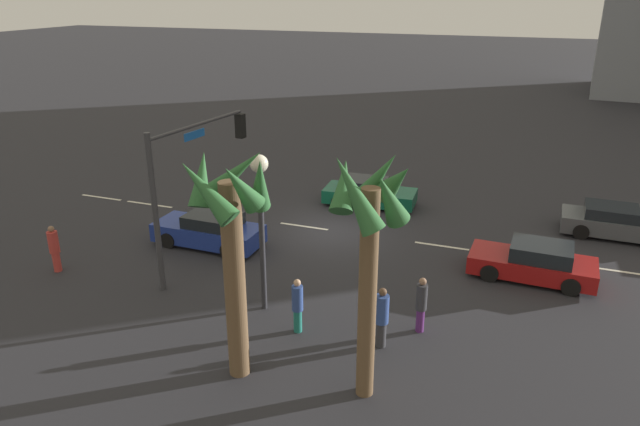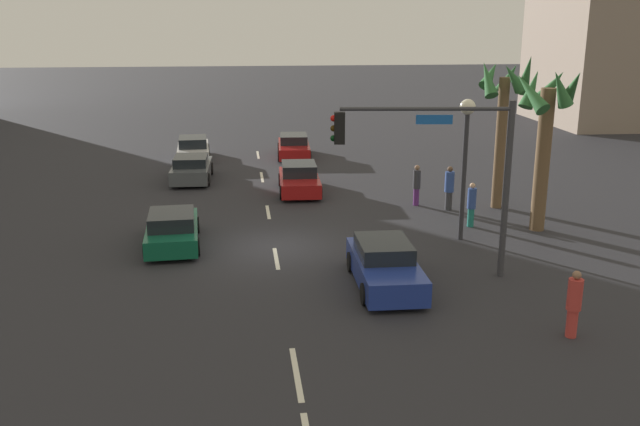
% 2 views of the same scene
% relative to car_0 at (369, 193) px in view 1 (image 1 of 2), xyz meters
% --- Properties ---
extents(ground_plane, '(220.00, 220.00, 0.00)m').
position_rel_car_0_xyz_m(ground_plane, '(0.58, 3.62, -0.60)').
color(ground_plane, '#28282D').
extents(lane_stripe_1, '(2.47, 0.14, 0.01)m').
position_rel_car_0_xyz_m(lane_stripe_1, '(-11.08, 3.62, -0.60)').
color(lane_stripe_1, silver).
rests_on(lane_stripe_1, ground_plane).
extents(lane_stripe_2, '(2.19, 0.14, 0.01)m').
position_rel_car_0_xyz_m(lane_stripe_2, '(-4.13, 3.62, -0.60)').
color(lane_stripe_2, silver).
rests_on(lane_stripe_2, ground_plane).
extents(lane_stripe_3, '(2.23, 0.14, 0.01)m').
position_rel_car_0_xyz_m(lane_stripe_3, '(1.90, 3.62, -0.60)').
color(lane_stripe_3, silver).
rests_on(lane_stripe_3, ground_plane).
extents(lane_stripe_4, '(2.54, 0.14, 0.01)m').
position_rel_car_0_xyz_m(lane_stripe_4, '(9.94, 3.62, -0.60)').
color(lane_stripe_4, silver).
rests_on(lane_stripe_4, ground_plane).
extents(lane_stripe_5, '(2.34, 0.14, 0.01)m').
position_rel_car_0_xyz_m(lane_stripe_5, '(12.78, 3.62, -0.60)').
color(lane_stripe_5, silver).
rests_on(lane_stripe_5, ground_plane).
extents(car_0, '(4.42, 2.09, 1.29)m').
position_rel_car_0_xyz_m(car_0, '(0.00, 0.00, 0.00)').
color(car_0, '#0F5138').
rests_on(car_0, ground_plane).
extents(car_1, '(4.41, 2.06, 1.35)m').
position_rel_car_0_xyz_m(car_1, '(-7.65, 5.28, 0.02)').
color(car_1, maroon).
rests_on(car_1, ground_plane).
extents(car_3, '(4.46, 1.95, 1.37)m').
position_rel_car_0_xyz_m(car_3, '(4.74, 6.78, 0.04)').
color(car_3, navy).
rests_on(car_3, ground_plane).
extents(car_4, '(4.36, 2.04, 1.31)m').
position_rel_car_0_xyz_m(car_4, '(-10.72, 0.05, 0.01)').
color(car_4, '#474C51').
rests_on(car_4, ground_plane).
extents(traffic_signal, '(0.86, 5.51, 5.55)m').
position_rel_car_0_xyz_m(traffic_signal, '(4.15, 8.66, 3.22)').
color(traffic_signal, '#38383D').
rests_on(traffic_signal, ground_plane).
extents(streetlamp, '(0.56, 0.56, 5.19)m').
position_rel_car_0_xyz_m(streetlamp, '(0.51, 10.57, 3.11)').
color(streetlamp, '#2D2D33').
rests_on(streetlamp, ground_plane).
extents(pedestrian_0, '(0.43, 0.43, 1.91)m').
position_rel_car_0_xyz_m(pedestrian_0, '(-3.62, 11.38, 0.40)').
color(pedestrian_0, '#333338').
rests_on(pedestrian_0, ground_plane).
extents(pedestrian_1, '(0.46, 0.46, 1.81)m').
position_rel_car_0_xyz_m(pedestrian_1, '(-4.53, 10.18, 0.36)').
color(pedestrian_1, '#59266B').
rests_on(pedestrian_1, ground_plane).
extents(pedestrian_2, '(0.49, 0.49, 1.79)m').
position_rel_car_0_xyz_m(pedestrian_2, '(8.84, 10.79, 0.34)').
color(pedestrian_2, '#BF3833').
rests_on(pedestrian_2, ground_plane).
extents(pedestrian_3, '(0.37, 0.37, 1.77)m').
position_rel_car_0_xyz_m(pedestrian_3, '(-1.04, 11.49, 0.33)').
color(pedestrian_3, '#1E7266').
rests_on(pedestrian_3, ground_plane).
extents(palm_tree_1, '(2.43, 2.69, 6.29)m').
position_rel_car_0_xyz_m(palm_tree_1, '(-0.32, 13.92, 3.72)').
color(palm_tree_1, brown).
rests_on(palm_tree_1, ground_plane).
extents(palm_tree_2, '(2.13, 2.38, 6.64)m').
position_rel_car_0_xyz_m(palm_tree_2, '(-3.78, 13.61, 4.08)').
color(palm_tree_2, brown).
rests_on(palm_tree_2, ground_plane).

